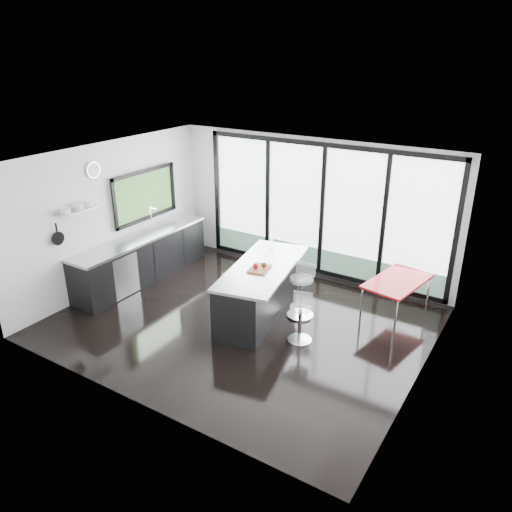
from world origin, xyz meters
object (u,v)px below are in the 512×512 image
Objects in this scene: red_table at (396,298)px; bar_stool_far at (301,297)px; bar_stool_near at (300,324)px; island at (258,289)px.

bar_stool_far is at bearing -147.66° from red_table.
bar_stool_near is at bearing -122.73° from red_table.
bar_stool_near is 0.49× the size of red_table.
island is at bearing 144.08° from bar_stool_near.
island reaches higher than bar_stool_near.
bar_stool_far reaches higher than red_table.
island is at bearing -149.61° from red_table.
red_table is (2.06, 1.21, -0.13)m from island.
bar_stool_near is at bearing -65.20° from bar_stool_far.
bar_stool_far is at bearing 26.06° from island.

